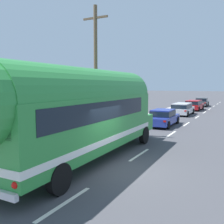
# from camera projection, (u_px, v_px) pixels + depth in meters

# --- Properties ---
(ground_plane) EXTENTS (300.00, 300.00, 0.00)m
(ground_plane) POSITION_uv_depth(u_px,v_px,m) (117.00, 169.00, 10.13)
(ground_plane) COLOR #424247
(lane_markings) EXTENTS (3.66, 80.00, 0.01)m
(lane_markings) POSITION_uv_depth(u_px,v_px,m) (158.00, 122.00, 22.88)
(lane_markings) COLOR silver
(lane_markings) RESTS_ON ground
(sidewalk_slab) EXTENTS (1.93, 90.00, 0.15)m
(sidewalk_slab) POSITION_uv_depth(u_px,v_px,m) (123.00, 125.00, 21.00)
(sidewalk_slab) COLOR #ADA89E
(sidewalk_slab) RESTS_ON ground
(utility_pole) EXTENTS (1.80, 0.24, 8.50)m
(utility_pole) POSITION_uv_depth(u_px,v_px,m) (96.00, 69.00, 16.49)
(utility_pole) COLOR brown
(utility_pole) RESTS_ON ground
(painted_bus) EXTENTS (2.74, 12.25, 4.12)m
(painted_bus) POSITION_uv_depth(u_px,v_px,m) (80.00, 111.00, 10.65)
(painted_bus) COLOR #2D8C3D
(painted_bus) RESTS_ON ground
(car_lead) EXTENTS (1.94, 4.69, 1.37)m
(car_lead) POSITION_uv_depth(u_px,v_px,m) (163.00, 117.00, 21.06)
(car_lead) COLOR navy
(car_lead) RESTS_ON ground
(car_second) EXTENTS (1.95, 4.82, 1.37)m
(car_second) POSITION_uv_depth(u_px,v_px,m) (182.00, 108.00, 28.62)
(car_second) COLOR silver
(car_second) RESTS_ON ground
(car_third) EXTENTS (2.02, 4.46, 1.37)m
(car_third) POSITION_uv_depth(u_px,v_px,m) (194.00, 105.00, 34.15)
(car_third) COLOR #A5191E
(car_third) RESTS_ON ground
(car_fourth) EXTENTS (1.98, 4.36, 1.37)m
(car_fourth) POSITION_uv_depth(u_px,v_px,m) (202.00, 102.00, 40.80)
(car_fourth) COLOR #474C51
(car_fourth) RESTS_ON ground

